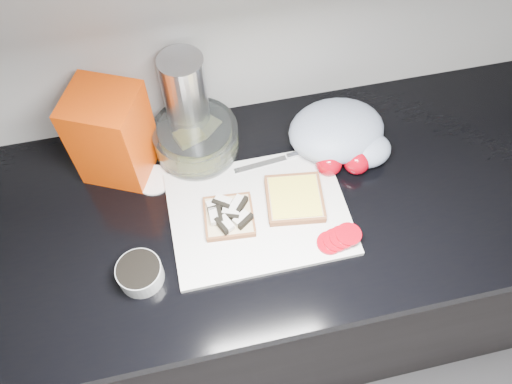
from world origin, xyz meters
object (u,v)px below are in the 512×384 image
(cutting_board, at_px, (259,213))
(steel_canister, at_px, (186,100))
(glass_bowl, at_px, (196,140))
(bread_bag, at_px, (112,135))

(cutting_board, xyz_separation_m, steel_canister, (-0.11, 0.27, 0.12))
(cutting_board, distance_m, steel_canister, 0.32)
(glass_bowl, relative_size, steel_canister, 0.83)
(glass_bowl, relative_size, bread_bag, 0.87)
(bread_bag, bearing_deg, glass_bowl, 26.66)
(bread_bag, xyz_separation_m, steel_canister, (0.18, 0.06, 0.01))
(cutting_board, relative_size, steel_canister, 1.63)
(glass_bowl, height_order, steel_canister, steel_canister)
(steel_canister, bearing_deg, bread_bag, -160.56)
(glass_bowl, xyz_separation_m, bread_bag, (-0.18, -0.01, 0.08))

